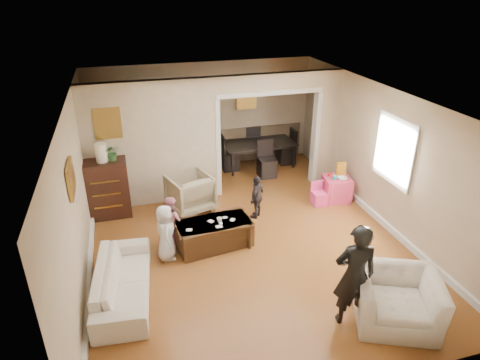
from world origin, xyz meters
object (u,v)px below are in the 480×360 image
object	(u,v)px
child_kneel_a	(166,233)
child_toddler	(257,197)
table_lamp	(101,153)
sofa	(123,281)
cyan_cup	(335,177)
armchair_front	(397,300)
dining_table	(259,154)
play_table	(336,189)
dresser	(107,189)
adult_person	(355,276)
coffee_table	(214,234)
armchair_back	(190,192)
child_kneel_b	(171,220)
coffee_cup	(220,220)

from	to	relation	value
child_kneel_a	child_toddler	bearing A→B (deg)	-62.98
table_lamp	child_kneel_a	xyz separation A→B (m)	(0.94, -1.79, -0.86)
sofa	cyan_cup	bearing A→B (deg)	-61.39
armchair_front	dining_table	world-z (taller)	armchair_front
armchair_front	cyan_cup	bearing A→B (deg)	100.11
armchair_front	play_table	world-z (taller)	armchair_front
table_lamp	cyan_cup	xyz separation A→B (m)	(4.62, -0.72, -0.80)
dresser	child_toddler	bearing A→B (deg)	-17.47
adult_person	play_table	bearing A→B (deg)	-102.89
child_toddler	adult_person	bearing A→B (deg)	48.14
play_table	cyan_cup	size ratio (longest dim) A/B	6.80
dresser	play_table	size ratio (longest dim) A/B	2.17
armchair_front	dresser	size ratio (longest dim) A/B	0.94
coffee_table	cyan_cup	xyz separation A→B (m)	(2.83, 0.93, 0.32)
coffee_table	play_table	size ratio (longest dim) A/B	2.39
child_kneel_a	play_table	bearing A→B (deg)	-71.75
dining_table	child_kneel_a	size ratio (longest dim) A/B	1.79
sofa	dining_table	distance (m)	5.40
adult_person	child_toddler	distance (m)	3.12
adult_person	child_kneel_a	bearing A→B (deg)	-32.18
sofa	armchair_back	distance (m)	2.77
child_kneel_b	coffee_table	bearing A→B (deg)	-141.53
play_table	dining_table	size ratio (longest dim) A/B	0.30
dresser	table_lamp	distance (m)	0.77
dresser	coffee_table	world-z (taller)	dresser
child_kneel_a	child_toddler	xyz separation A→B (m)	(1.90, 0.90, -0.05)
table_lamp	coffee_table	size ratio (longest dim) A/B	0.28
coffee_cup	child_toddler	xyz separation A→B (m)	(0.95, 0.80, -0.08)
table_lamp	dining_table	distance (m)	4.12
dresser	adult_person	world-z (taller)	adult_person
child_kneel_a	child_kneel_b	xyz separation A→B (m)	(0.15, 0.45, -0.04)
dresser	coffee_table	bearing A→B (deg)	-42.59
coffee_cup	cyan_cup	distance (m)	2.90
coffee_cup	adult_person	bearing A→B (deg)	-60.34
armchair_back	coffee_table	xyz separation A→B (m)	(0.17, -1.43, -0.14)
play_table	armchair_back	bearing A→B (deg)	171.57
coffee_table	play_table	distance (m)	3.09
coffee_table	dining_table	distance (m)	3.70
coffee_cup	dining_table	world-z (taller)	dining_table
cyan_cup	child_kneel_a	size ratio (longest dim) A/B	0.08
sofa	cyan_cup	xyz separation A→B (m)	(4.43, 1.86, 0.28)
sofa	child_toddler	xyz separation A→B (m)	(2.65, 1.69, 0.17)
armchair_back	child_toddler	xyz separation A→B (m)	(1.22, -0.68, 0.07)
sofa	child_toddler	distance (m)	3.15
armchair_back	armchair_front	distance (m)	4.49
adult_person	child_toddler	world-z (taller)	adult_person
child_kneel_b	dining_table	bearing A→B (deg)	-70.34
sofa	coffee_cup	world-z (taller)	coffee_cup
child_kneel_b	child_toddler	size ratio (longest dim) A/B	1.03
coffee_table	cyan_cup	world-z (taller)	cyan_cup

